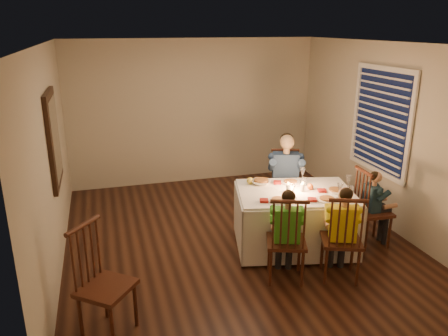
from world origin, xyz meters
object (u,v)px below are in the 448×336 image
object	(u,v)px
dining_table	(295,207)
chair_adult	(283,219)
child_yellow	(338,277)
chair_end	(369,243)
chair_extra	(111,332)
chair_near_left	(284,278)
child_green	(284,278)
serving_bowl	(261,182)
child_teal	(369,243)
chair_near_right	(338,277)
adult	(283,219)

from	to	relation	value
dining_table	chair_adult	size ratio (longest dim) A/B	1.59
child_yellow	chair_end	bearing A→B (deg)	-122.37
dining_table	chair_extra	bearing A→B (deg)	-142.79
chair_near_left	chair_extra	distance (m)	2.03
chair_extra	child_green	size ratio (longest dim) A/B	1.01
chair_extra	serving_bowl	size ratio (longest dim) A/B	4.64
chair_extra	child_teal	distance (m)	3.55
chair_near_left	child_teal	bearing A→B (deg)	-142.57
chair_end	child_yellow	bearing A→B (deg)	130.22
chair_near_left	child_green	xyz separation A→B (m)	(0.00, 0.00, 0.00)
child_yellow	serving_bowl	distance (m)	1.55
chair_adult	child_green	distance (m)	1.63
chair_near_left	chair_end	world-z (taller)	same
dining_table	serving_bowl	size ratio (longest dim) A/B	7.02
chair_adult	chair_end	size ratio (longest dim) A/B	1.00
child_yellow	child_teal	world-z (taller)	child_yellow
dining_table	child_teal	distance (m)	1.18
chair_end	dining_table	bearing A→B (deg)	81.27
child_green	chair_end	bearing A→B (deg)	-142.57
chair_near_right	child_teal	xyz separation A→B (m)	(0.83, 0.62, 0.00)
dining_table	serving_bowl	world-z (taller)	serving_bowl
chair_adult	dining_table	bearing A→B (deg)	-86.53
adult	child_yellow	xyz separation A→B (m)	(-0.02, -1.65, 0.00)
chair_near_left	child_green	world-z (taller)	child_green
chair_adult	chair_extra	size ratio (longest dim) A/B	0.95
chair_near_right	child_yellow	size ratio (longest dim) A/B	0.94
chair_end	chair_near_right	bearing A→B (deg)	130.22
chair_near_right	child_green	world-z (taller)	child_green
chair_adult	child_teal	distance (m)	1.31
chair_near_right	chair_end	xyz separation A→B (m)	(0.83, 0.62, 0.00)
adult	serving_bowl	distance (m)	1.07
dining_table	chair_end	size ratio (longest dim) A/B	1.59
chair_adult	serving_bowl	size ratio (longest dim) A/B	4.40
chair_near_left	child_yellow	bearing A→B (deg)	-174.07
chair_near_left	chair_end	distance (m)	1.52
child_green	serving_bowl	size ratio (longest dim) A/B	4.60
chair_adult	chair_extra	bearing A→B (deg)	-125.47
child_teal	dining_table	bearing A→B (deg)	81.27
dining_table	chair_adult	world-z (taller)	dining_table
dining_table	chair_end	xyz separation A→B (m)	(1.02, -0.22, -0.56)
chair_near_right	chair_end	world-z (taller)	same
chair_end	serving_bowl	xyz separation A→B (m)	(-1.36, 0.59, 0.81)
chair_adult	chair_near_right	bearing A→B (deg)	-72.45
chair_adult	child_teal	bearing A→B (deg)	-33.56
child_green	serving_bowl	world-z (taller)	serving_bowl
chair_extra	child_green	xyz separation A→B (m)	(1.99, 0.42, 0.00)
dining_table	adult	world-z (taller)	dining_table
chair_near_left	chair_extra	size ratio (longest dim) A/B	0.95
child_yellow	chair_adult	bearing A→B (deg)	-69.85
chair_end	child_teal	bearing A→B (deg)	0.00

